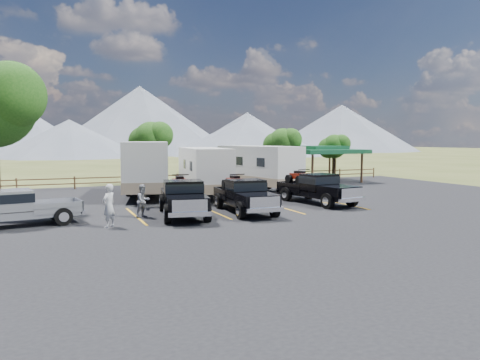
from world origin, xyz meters
name	(u,v)px	position (x,y,z in m)	size (l,w,h in m)	color
ground	(282,222)	(0.00, 0.00, 0.00)	(320.00, 320.00, 0.00)	#464F21
asphalt_lot	(255,212)	(0.00, 3.00, 0.02)	(44.00, 34.00, 0.04)	black
stall_lines	(247,209)	(0.00, 4.00, 0.04)	(12.12, 5.50, 0.01)	gold
tree_ne_a	(282,143)	(8.97, 17.01, 3.48)	(3.11, 2.92, 4.76)	black
tree_ne_b	(334,147)	(14.98, 18.01, 3.13)	(2.77, 2.59, 4.27)	black
tree_north	(151,139)	(-2.03, 19.02, 3.83)	(3.46, 3.24, 5.25)	black
rail_fence	(200,177)	(2.00, 18.50, 0.61)	(36.12, 0.12, 1.00)	brown
pavilion	(322,151)	(13.00, 17.00, 2.79)	(6.20, 6.20, 3.22)	brown
mountain_range	(54,123)	(-7.63, 105.98, 7.87)	(209.00, 71.00, 20.00)	slate
rig_left	(183,197)	(-3.82, 3.22, 0.99)	(2.88, 6.17, 1.98)	black
rig_center	(244,194)	(-0.56, 3.12, 0.96)	(2.31, 5.84, 1.91)	black
rig_right	(316,187)	(4.67, 4.54, 0.98)	(2.70, 6.08, 1.96)	black
trailer_left	(147,168)	(-3.83, 11.83, 1.93)	(4.54, 10.39, 3.61)	silver
trailer_center	(204,171)	(-0.36, 10.25, 1.72)	(3.33, 9.27, 3.20)	silver
trailer_right	(259,167)	(4.46, 12.16, 1.76)	(3.91, 9.49, 3.28)	silver
pickup_silver	(18,207)	(-11.17, 3.26, 0.87)	(5.54, 2.56, 1.60)	#96979E
person_a	(109,206)	(-7.58, 1.50, 0.98)	(0.68, 0.45, 1.87)	silver
person_b	(143,201)	(-5.71, 3.55, 0.84)	(0.78, 0.61, 1.60)	gray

